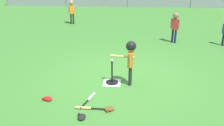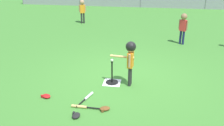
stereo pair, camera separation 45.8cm
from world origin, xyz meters
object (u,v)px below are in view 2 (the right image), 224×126
(batting_tee, at_px, (112,80))
(glove_by_plate, at_px, (46,96))
(glove_near_bats, at_px, (105,109))
(glove_tossed_aside, at_px, (76,115))
(batter_child, at_px, (130,55))
(spare_bat_wood, at_px, (82,107))
(spare_bat_silver, at_px, (87,97))
(baseball_on_tee, at_px, (112,60))
(fielder_deep_center, at_px, (82,8))
(fielder_deep_left, at_px, (183,25))

(batting_tee, height_order, glove_by_plate, batting_tee)
(glove_near_bats, relative_size, glove_tossed_aside, 1.16)
(batter_child, relative_size, glove_near_bats, 4.38)
(batting_tee, height_order, spare_bat_wood, batting_tee)
(spare_bat_silver, distance_m, glove_near_bats, 0.63)
(batting_tee, distance_m, baseball_on_tee, 0.54)
(batter_child, relative_size, spare_bat_wood, 1.68)
(spare_bat_wood, bearing_deg, glove_tossed_aside, -97.11)
(baseball_on_tee, bearing_deg, batting_tee, -116.57)
(fielder_deep_center, relative_size, spare_bat_silver, 1.67)
(batter_child, relative_size, spare_bat_silver, 1.70)
(batter_child, distance_m, glove_tossed_aside, 2.00)
(fielder_deep_center, height_order, glove_near_bats, fielder_deep_center)
(glove_tossed_aside, bearing_deg, glove_by_plate, 143.90)
(fielder_deep_left, distance_m, spare_bat_silver, 5.13)
(batting_tee, bearing_deg, glove_near_bats, -88.22)
(spare_bat_wood, xyz_separation_m, glove_by_plate, (-0.94, 0.31, 0.01))
(batting_tee, height_order, spare_bat_silver, batting_tee)
(fielder_deep_center, bearing_deg, baseball_on_tee, -68.89)
(fielder_deep_left, bearing_deg, batting_tee, -120.46)
(glove_near_bats, bearing_deg, fielder_deep_left, 67.11)
(batting_tee, distance_m, fielder_deep_center, 6.62)
(batting_tee, height_order, fielder_deep_center, fielder_deep_center)
(baseball_on_tee, distance_m, glove_by_plate, 1.80)
(baseball_on_tee, bearing_deg, batter_child, -6.53)
(spare_bat_silver, height_order, glove_tossed_aside, glove_tossed_aside)
(glove_near_bats, bearing_deg, fielder_deep_center, 107.98)
(baseball_on_tee, distance_m, fielder_deep_left, 4.09)
(fielder_deep_center, relative_size, glove_near_bats, 4.31)
(glove_tossed_aside, bearing_deg, batter_child, 58.98)
(batter_child, xyz_separation_m, fielder_deep_left, (1.62, 3.58, -0.08))
(spare_bat_silver, bearing_deg, fielder_deep_left, 60.26)
(batting_tee, xyz_separation_m, glove_by_plate, (-1.39, -0.97, -0.05))
(batting_tee, distance_m, glove_by_plate, 1.70)
(fielder_deep_center, bearing_deg, spare_bat_wood, -75.49)
(glove_tossed_aside, bearing_deg, spare_bat_silver, 86.34)
(baseball_on_tee, distance_m, fielder_deep_center, 6.59)
(batting_tee, relative_size, fielder_deep_center, 0.52)
(fielder_deep_left, bearing_deg, glove_near_bats, -112.89)
(glove_tossed_aside, bearing_deg, fielder_deep_left, 63.53)
(baseball_on_tee, bearing_deg, glove_near_bats, -88.22)
(fielder_deep_center, xyz_separation_m, glove_by_plate, (0.98, -7.12, -0.69))
(baseball_on_tee, relative_size, glove_tossed_aside, 0.33)
(batter_child, distance_m, glove_by_plate, 2.21)
(batter_child, bearing_deg, batting_tee, 173.47)
(glove_by_plate, bearing_deg, fielder_deep_center, 97.86)
(batting_tee, xyz_separation_m, glove_tossed_aside, (-0.49, -1.63, -0.05))
(batting_tee, distance_m, batter_child, 0.86)
(glove_near_bats, bearing_deg, spare_bat_silver, 139.74)
(batting_tee, xyz_separation_m, spare_bat_wood, (-0.45, -1.29, -0.06))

